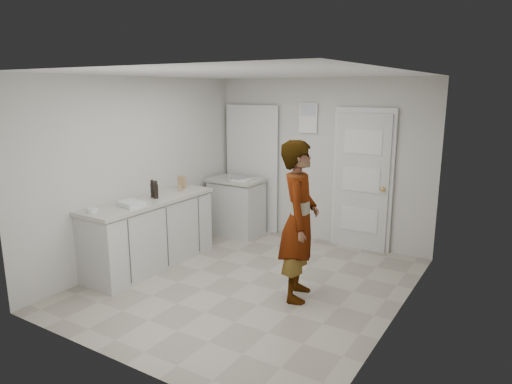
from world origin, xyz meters
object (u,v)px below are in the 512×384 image
Objects in this scene: oil_cruet_a at (156,190)px; oil_cruet_b at (152,189)px; egg_bowl at (92,210)px; spice_jar at (180,189)px; cake_mix_box at (182,182)px; person at (299,221)px; baking_dish at (131,204)px.

oil_cruet_a is 0.09m from oil_cruet_b.
egg_bowl is (-0.07, -0.92, -0.09)m from oil_cruet_b.
oil_cruet_a is at bearing -87.36° from spice_jar.
oil_cruet_a is (0.11, -0.64, 0.02)m from cake_mix_box.
oil_cruet_b is at bearing 73.37° from person.
person is 9.84× the size of cake_mix_box.
oil_cruet_b reaches higher than baking_dish.
person reaches higher than egg_bowl.
spice_jar is at bearing 92.64° from oil_cruet_a.
spice_jar reaches higher than baking_dish.
oil_cruet_a is 0.92m from egg_bowl.
person is at bearing 3.29° from oil_cruet_a.
oil_cruet_b is at bearing -97.29° from spice_jar.
cake_mix_box is 0.75× the size of oil_cruet_b.
oil_cruet_a reaches higher than spice_jar.
egg_bowl is at bearing -99.63° from oil_cruet_a.
baking_dish is 2.95× the size of egg_bowl.
cake_mix_box reaches higher than baking_dish.
person reaches higher than cake_mix_box.
spice_jar is 0.64× the size of egg_bowl.
spice_jar is 0.22× the size of baking_dish.
spice_jar is at bearing 84.68° from egg_bowl.
oil_cruet_a reaches higher than baking_dish.
baking_dish is at bearing -78.13° from oil_cruet_b.
baking_dish is at bearing 86.66° from person.
oil_cruet_a is at bearing 80.37° from egg_bowl.
spice_jar is at bearing 60.44° from person.
person is at bearing 24.85° from egg_bowl.
oil_cruet_a is 0.68× the size of baking_dish.
oil_cruet_a is 0.47m from baking_dish.
person reaches higher than oil_cruet_b.
baking_dish is (-2.02, -0.58, 0.05)m from person.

